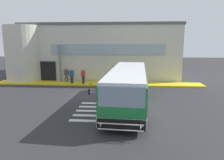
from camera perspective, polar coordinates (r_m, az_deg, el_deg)
name	(u,v)px	position (r m, az deg, el deg)	size (l,w,h in m)	color
ground_plane	(90,95)	(18.71, -6.10, -4.18)	(80.00, 90.00, 0.02)	#2B2B2D
bay_paint_stripes	(108,111)	(14.46, -1.19, -8.55)	(4.40, 3.96, 0.01)	silver
terminal_building	(99,51)	(29.67, -3.54, 8.02)	(20.78, 13.80, 6.85)	beige
boarding_curb	(97,84)	(23.31, -4.02, -0.98)	(22.98, 2.00, 0.15)	yellow
entry_support_column	(60,63)	(24.56, -14.05, 4.45)	(0.28, 0.28, 4.20)	slate
bus_main_foreground	(128,87)	(15.65, 4.40, -2.02)	(3.69, 11.38, 2.70)	#1E7238
passenger_near_column	(66,74)	(24.19, -12.35, 1.72)	(0.58, 0.43, 1.68)	#4C4233
passenger_by_doorway	(72,75)	(23.29, -10.94, 1.35)	(0.41, 0.47, 1.68)	#1E2338
passenger_at_curb_edge	(83,75)	(22.90, -7.88, 1.29)	(0.41, 0.48, 1.68)	#2D2D33
safety_bollard_yellow	(90,82)	(22.16, -5.90, -0.63)	(0.18, 0.18, 0.90)	yellow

